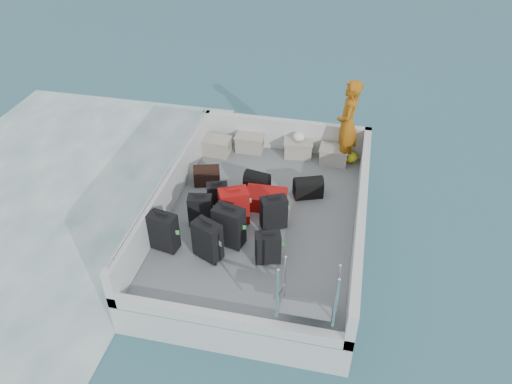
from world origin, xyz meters
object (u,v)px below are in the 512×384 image
suitcase_2 (218,197)px  passenger (347,124)px  crate_3 (334,156)px  suitcase_1 (201,211)px  suitcase_7 (274,213)px  crate_2 (298,149)px  suitcase_6 (268,248)px  suitcase_4 (229,227)px  suitcase_8 (266,199)px  crate_0 (216,147)px  crate_1 (250,143)px  suitcase_5 (234,207)px  suitcase_3 (208,241)px  suitcase_0 (164,232)px

suitcase_2 → passenger: bearing=24.1°
crate_3 → passenger: passenger is taller
suitcase_1 → suitcase_2: bearing=61.2°
suitcase_7 → passenger: passenger is taller
crate_3 → crate_2: bearing=171.8°
suitcase_6 → suitcase_4: bearing=142.2°
suitcase_4 → suitcase_8: bearing=84.5°
crate_0 → crate_1: bearing=23.3°
suitcase_1 → crate_2: 2.93m
suitcase_2 → suitcase_5: bearing=-58.0°
suitcase_3 → suitcase_8: 1.67m
crate_2 → suitcase_0: bearing=-117.9°
suitcase_1 → crate_2: suitcase_1 is taller
suitcase_8 → crate_2: crate_2 is taller
suitcase_8 → suitcase_1: bearing=125.8°
suitcase_7 → crate_2: (0.08, 2.39, -0.14)m
suitcase_6 → suitcase_8: (-0.32, 1.41, -0.14)m
suitcase_7 → crate_2: suitcase_7 is taller
suitcase_7 → passenger: bearing=39.2°
suitcase_3 → suitcase_8: bearing=91.9°
suitcase_7 → crate_0: suitcase_7 is taller
suitcase_2 → suitcase_4: (0.44, -0.85, 0.09)m
suitcase_3 → crate_3: suitcase_3 is taller
suitcase_0 → suitcase_2: size_ratio=1.28×
suitcase_1 → suitcase_5: suitcase_5 is taller
suitcase_6 → suitcase_8: bearing=86.1°
passenger → suitcase_1: bearing=-41.5°
crate_1 → suitcase_8: bearing=-68.5°
suitcase_8 → suitcase_0: bearing=134.3°
passenger → suitcase_7: bearing=-23.5°
suitcase_7 → crate_0: (-1.64, 2.10, -0.14)m
suitcase_6 → suitcase_7: 0.85m
suitcase_7 → crate_1: size_ratio=1.10×
crate_2 → suitcase_5: bearing=-108.0°
crate_3 → passenger: (0.20, 0.03, 0.76)m
crate_3 → suitcase_3: bearing=-118.3°
suitcase_8 → crate_0: size_ratio=1.33×
suitcase_4 → crate_3: size_ratio=1.33×
suitcase_6 → passenger: 3.37m
suitcase_5 → suitcase_6: 1.13m
suitcase_8 → crate_0: 2.07m
crate_3 → suitcase_0: bearing=-128.1°
suitcase_7 → crate_0: size_ratio=1.11×
suitcase_2 → crate_2: size_ratio=0.97×
suitcase_1 → suitcase_7: suitcase_7 is taller
crate_2 → crate_0: bearing=-170.5°
suitcase_2 → crate_3: size_ratio=0.99×
suitcase_3 → crate_0: 3.16m
suitcase_1 → crate_1: bearing=73.2°
suitcase_0 → suitcase_6: bearing=13.2°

